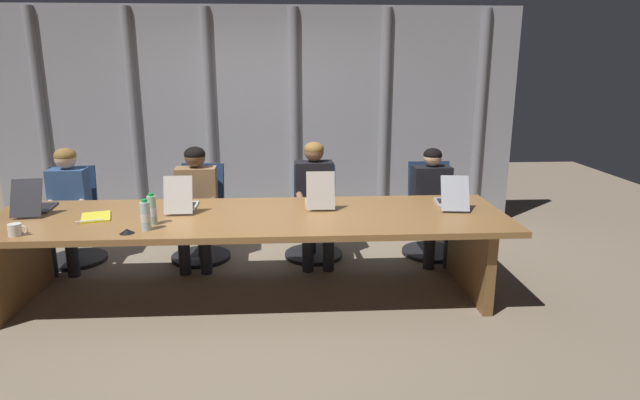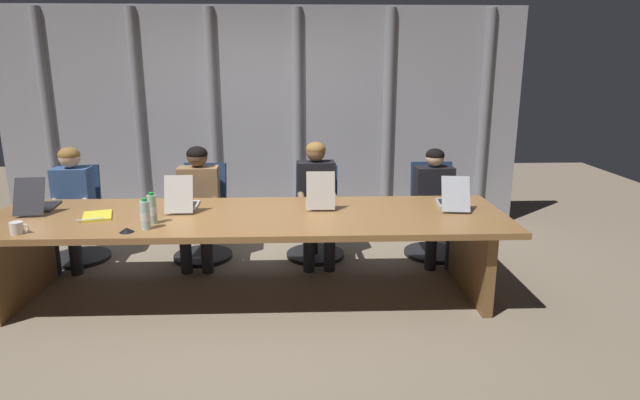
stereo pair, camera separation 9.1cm
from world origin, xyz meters
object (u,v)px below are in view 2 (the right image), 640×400
office_chair_left_mid (203,223)px  conference_mic_left_side (127,230)px  laptop_left_end (38,203)px  spiral_notepad (97,216)px  coffee_mug_near (17,228)px  person_right_mid (435,198)px  water_bottle_primary (145,215)px  person_left_end (70,199)px  water_bottle_secondary (152,209)px  office_chair_left_end (78,225)px  office_chair_center (316,223)px  laptop_right_mid (452,200)px  person_left_mid (198,197)px  office_chair_right_mid (433,221)px  person_center (317,195)px  laptop_left_mid (182,202)px  laptop_center (320,200)px

office_chair_left_mid → conference_mic_left_side: bearing=-5.5°
laptop_left_end → spiral_notepad: size_ratio=1.47×
coffee_mug_near → conference_mic_left_side: (0.80, 0.01, -0.03)m
laptop_left_end → person_right_mid: bearing=-87.1°
person_right_mid → water_bottle_primary: bearing=-66.0°
person_left_end → conference_mic_left_side: 1.60m
water_bottle_secondary → spiral_notepad: (-0.51, 0.20, -0.11)m
office_chair_left_end → office_chair_center: (2.43, -0.00, -0.00)m
laptop_right_mid → water_bottle_secondary: size_ratio=2.05×
person_left_mid → coffee_mug_near: bearing=-42.4°
office_chair_left_end → conference_mic_left_side: office_chair_left_end is taller
office_chair_right_mid → spiral_notepad: 3.25m
laptop_left_end → person_left_mid: bearing=-70.1°
person_left_mid → person_center: person_center is taller
person_center → person_right_mid: bearing=86.7°
office_chair_left_mid → coffee_mug_near: office_chair_left_mid is taller
laptop_left_end → person_left_end: size_ratio=0.45×
office_chair_left_end → person_left_mid: 1.31m
coffee_mug_near → water_bottle_primary: bearing=5.0°
office_chair_right_mid → spiral_notepad: office_chair_right_mid is taller
laptop_left_mid → water_bottle_secondary: 0.45m
water_bottle_secondary → person_left_end: bearing=135.6°
person_left_end → person_center: 2.41m
laptop_center → coffee_mug_near: (-2.27, -0.68, -0.02)m
person_right_mid → person_left_mid: bearing=-91.6°
office_chair_left_end → office_chair_right_mid: bearing=81.5°
office_chair_left_mid → person_center: person_center is taller
water_bottle_secondary → spiral_notepad: size_ratio=0.70×
laptop_left_end → water_bottle_secondary: 1.18m
spiral_notepad → person_left_end: bearing=106.5°
office_chair_left_mid → conference_mic_left_side: size_ratio=8.68×
coffee_mug_near → office_chair_left_mid: bearing=53.0°
water_bottle_secondary → spiral_notepad: water_bottle_secondary is taller
office_chair_left_end → person_right_mid: person_right_mid is taller
laptop_left_end → laptop_center: 2.43m
laptop_center → person_left_mid: 1.34m
person_right_mid → office_chair_center: bearing=-99.1°
laptop_left_mid → conference_mic_left_side: size_ratio=4.09×
water_bottle_secondary → laptop_left_mid: bearing=71.1°
office_chair_left_mid → person_right_mid: 2.38m
laptop_left_end → laptop_left_mid: bearing=-97.7°
office_chair_center → water_bottle_secondary: size_ratio=3.69×
person_left_end → person_left_mid: size_ratio=1.00×
water_bottle_secondary → coffee_mug_near: (-0.93, -0.23, -0.07)m
office_chair_left_mid → water_bottle_secondary: bearing=-1.2°
laptop_right_mid → conference_mic_left_side: 2.71m
person_left_mid → water_bottle_secondary: size_ratio=4.65×
laptop_left_end → person_right_mid: size_ratio=0.46×
coffee_mug_near → spiral_notepad: 0.61m
laptop_right_mid → person_right_mid: 0.67m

